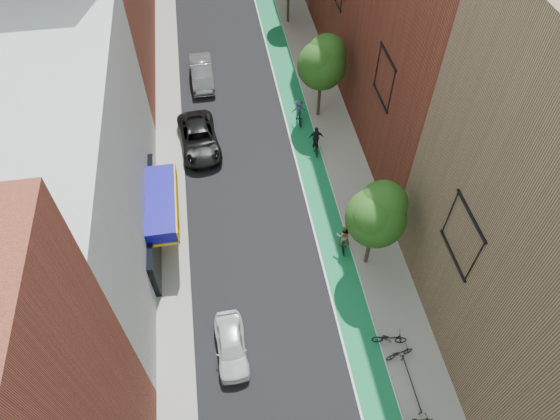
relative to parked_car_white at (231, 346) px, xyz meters
name	(u,v)px	position (x,y,z in m)	size (l,w,h in m)	color
bike_lane	(293,102)	(7.00, 20.38, -0.67)	(2.00, 68.00, 0.01)	#14724A
sidewalk_left	(169,114)	(-3.00, 20.38, -0.60)	(2.00, 68.00, 0.15)	gray
sidewalk_right	(324,98)	(9.50, 20.38, -0.60)	(3.00, 68.00, 0.15)	gray
building_left_white	(60,180)	(-8.00, 8.38, 5.33)	(8.00, 20.00, 12.00)	silver
tree_near	(377,214)	(8.65, 4.40, 3.98)	(3.40, 3.36, 6.42)	#332619
tree_mid	(322,62)	(8.65, 18.40, 4.22)	(3.55, 3.53, 6.74)	#332619
parked_car_white	(231,346)	(0.00, 0.00, 0.00)	(1.59, 3.95, 1.35)	silver
parked_car_black	(199,138)	(-0.75, 16.33, 0.14)	(2.68, 5.82, 1.62)	black
parked_car_silver	(202,73)	(-0.05, 24.31, 0.16)	(1.75, 5.03, 1.66)	gray
cyclist_lane_near	(343,238)	(7.45, 5.73, 0.33)	(0.98, 1.66, 2.25)	black
cyclist_lane_mid	(316,142)	(7.60, 14.52, 0.16)	(1.09, 1.78, 2.16)	black
cyclist_lane_far	(299,113)	(6.98, 17.97, 0.18)	(1.06, 1.85, 1.98)	black
parked_bike_near	(389,338)	(8.40, -0.91, -0.03)	(0.65, 1.87, 0.98)	black
parked_bike_far	(400,353)	(8.70, -1.77, -0.11)	(0.54, 1.56, 0.82)	black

